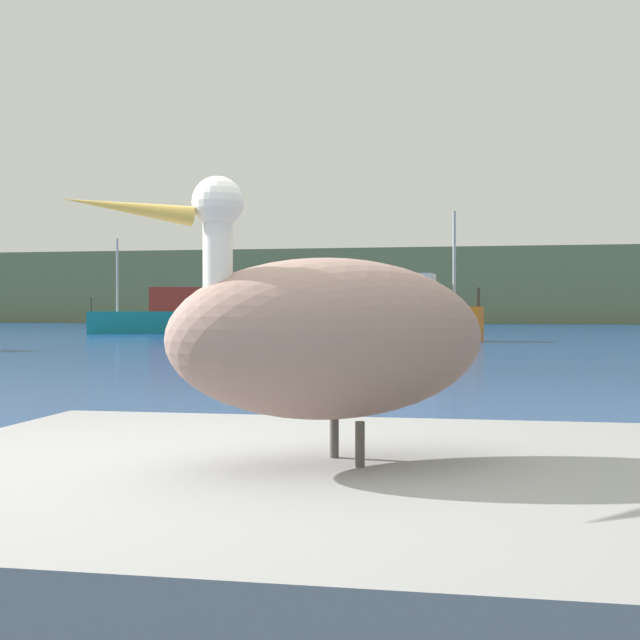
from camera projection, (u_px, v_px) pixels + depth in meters
The scene contains 6 objects.
hillside_backdrop at pixel (464, 287), 79.56m from camera, with size 140.00×10.66×6.71m, color #6B7A51.
pier_dock at pixel (331, 566), 2.74m from camera, with size 2.99×2.41×0.66m, color gray.
pelican at pixel (329, 336), 2.73m from camera, with size 1.30×1.05×0.89m.
fishing_boat_teal at pixel (165, 316), 44.08m from camera, with size 7.59×4.91×4.80m.
fishing_boat_orange at pixel (414, 316), 32.58m from camera, with size 5.19×2.18×4.87m.
mooring_buoy at pixel (362, 357), 16.08m from camera, with size 0.53×0.53×0.53m, color yellow.
Camera 1 is at (1.17, -2.52, 1.14)m, focal length 48.24 mm.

